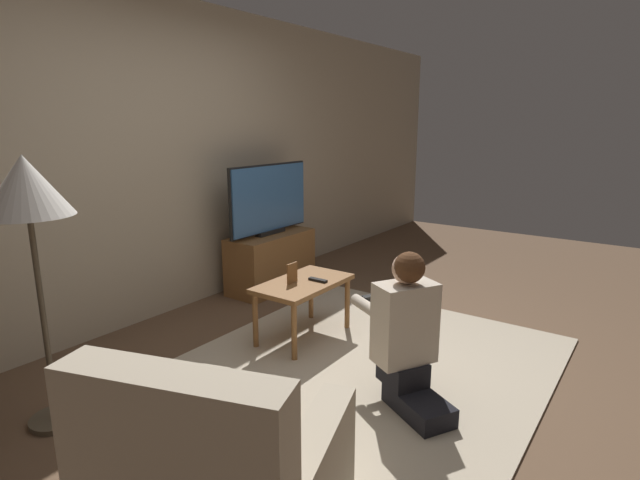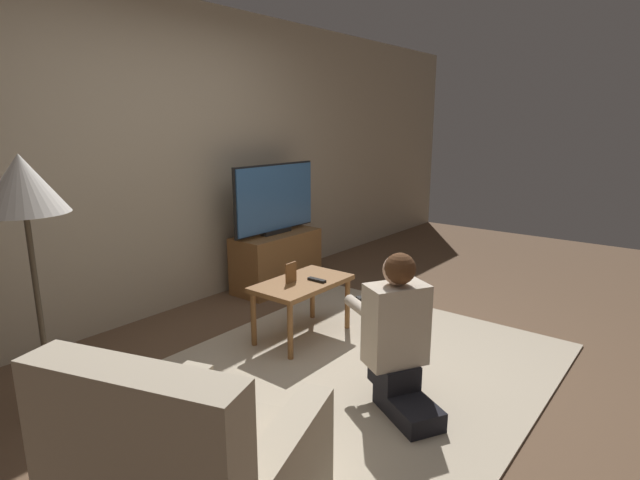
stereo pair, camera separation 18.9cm
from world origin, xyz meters
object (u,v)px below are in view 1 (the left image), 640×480
Objects in this scene: tv at (269,199)px; person_kneeling at (406,332)px; floor_lamp at (27,198)px; coffee_table at (303,289)px.

tv is 1.16× the size of person_kneeling.
floor_lamp is 1.61× the size of person_kneeling.
coffee_table is at bearing -80.60° from person_kneeling.
person_kneeling is at bearing -119.89° from tv.
person_kneeling reaches higher than coffee_table.
coffee_table is 0.52× the size of floor_lamp.
tv is 1.39× the size of coffee_table.
person_kneeling is at bearing -110.53° from coffee_table.
coffee_table is 1.09m from person_kneeling.
floor_lamp is (-2.42, -0.53, 0.35)m from tv.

